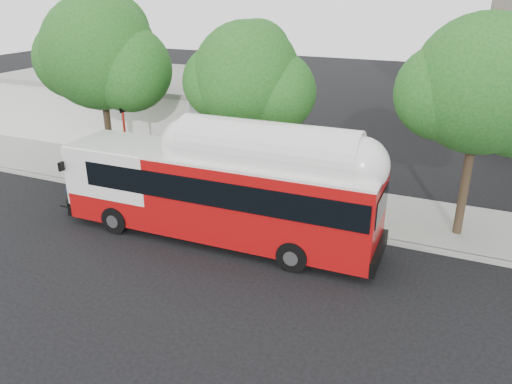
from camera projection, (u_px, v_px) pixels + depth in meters
ground at (208, 255)px, 19.94m from camera, size 120.00×120.00×0.00m
sidewalk at (269, 195)px, 25.41m from camera, size 60.00×5.00×0.15m
curb_strip at (248, 215)px, 23.21m from camera, size 60.00×0.30×0.15m
red_curb_segment at (192, 205)px, 24.32m from camera, size 10.00×0.32×0.16m
street_tree_left at (108, 57)px, 25.27m from camera, size 6.67×5.80×9.74m
street_tree_mid at (255, 81)px, 23.03m from camera, size 5.75×5.00×8.62m
street_tree_right at (494, 91)px, 19.01m from camera, size 6.21×5.40×9.18m
low_commercial_bldg at (130, 102)px, 36.15m from camera, size 16.20×10.20×4.25m
transit_bus at (220, 195)px, 20.57m from camera, size 14.36×3.23×4.23m
signal_pole at (126, 148)px, 25.61m from camera, size 0.12×0.41×4.37m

